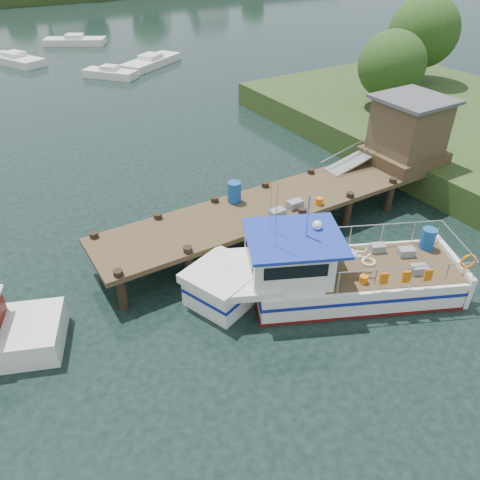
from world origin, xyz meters
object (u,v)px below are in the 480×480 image
lobster_boat (321,275)px  moored_d (15,59)px  dock (366,157)px  moored_far (75,41)px  moored_c (151,62)px  moored_b (110,73)px

lobster_boat → moored_d: 39.96m
dock → lobster_boat: size_ratio=1.76×
moored_far → moored_d: 8.69m
lobster_boat → moored_far: bearing=109.9°
moored_d → dock: bearing=-71.3°
moored_c → moored_d: (-10.40, 7.25, 0.02)m
dock → moored_b: dock is taller
lobster_boat → moored_d: lobster_boat is taller
dock → moored_d: (-9.06, 35.62, -1.85)m
moored_far → moored_d: same height
lobster_boat → moored_c: size_ratio=1.43×
dock → moored_far: 40.95m
moored_far → lobster_boat: bearing=-79.8°
dock → moored_c: size_ratio=2.51×
lobster_boat → moored_c: (7.24, 32.58, -0.48)m
lobster_boat → moored_far: 45.23m
moored_b → moored_d: size_ratio=0.68×
moored_d → moored_c: bearing=-30.5°
moored_d → moored_far: bearing=41.5°
dock → moored_b: 26.77m
lobster_boat → moored_d: size_ratio=1.45×
lobster_boat → moored_b: bearing=109.5°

